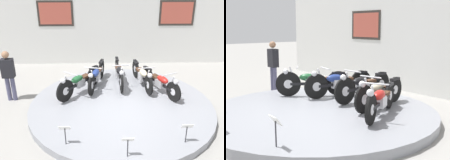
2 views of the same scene
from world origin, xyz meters
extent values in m
plane|color=gray|center=(0.00, 0.00, 0.00)|extent=(60.00, 60.00, 0.00)
cylinder|color=gray|center=(0.00, 0.00, 0.10)|extent=(5.28, 5.28, 0.19)
cube|color=silver|center=(0.00, 3.91, 1.91)|extent=(14.00, 0.20, 3.81)
cube|color=#2D2823|center=(-2.40, 3.80, 2.10)|extent=(1.40, 0.02, 1.00)
cube|color=#B24C3D|center=(-2.40, 3.80, 2.10)|extent=(1.24, 0.02, 0.84)
cylinder|color=black|center=(-1.63, 0.16, 0.53)|extent=(0.44, 0.58, 0.67)
cylinder|color=silver|center=(-1.63, 0.16, 0.53)|extent=(0.19, 0.23, 0.24)
cylinder|color=black|center=(-0.84, 1.25, 0.53)|extent=(0.44, 0.58, 0.67)
cylinder|color=silver|center=(-0.84, 1.25, 0.53)|extent=(0.19, 0.23, 0.24)
cube|color=black|center=(-1.23, 0.70, 0.53)|extent=(0.79, 1.05, 0.07)
cube|color=silver|center=(-1.25, 0.67, 0.55)|extent=(0.35, 0.38, 0.24)
ellipsoid|color=#1E562D|center=(-1.31, 0.59, 0.71)|extent=(0.46, 0.52, 0.20)
cube|color=#472D1E|center=(-1.10, 0.88, 0.67)|extent=(0.35, 0.38, 0.07)
cube|color=black|center=(-0.84, 1.25, 0.82)|extent=(0.29, 0.35, 0.06)
cylinder|color=silver|center=(-1.54, 0.28, 0.73)|extent=(0.18, 0.23, 0.54)
cylinder|color=silver|center=(-1.48, 0.37, 0.99)|extent=(0.46, 0.34, 0.03)
sphere|color=silver|center=(-1.66, 0.11, 0.87)|extent=(0.15, 0.15, 0.15)
cylinder|color=black|center=(-0.88, 0.55, 0.52)|extent=(0.19, 0.66, 0.66)
cylinder|color=silver|center=(-0.88, 0.55, 0.52)|extent=(0.11, 0.24, 0.23)
cylinder|color=black|center=(-0.60, 1.87, 0.52)|extent=(0.19, 0.66, 0.66)
cylinder|color=silver|center=(-0.60, 1.87, 0.52)|extent=(0.11, 0.24, 0.23)
cube|color=black|center=(-0.74, 1.21, 0.52)|extent=(0.33, 1.23, 0.07)
cube|color=silver|center=(-0.75, 1.17, 0.54)|extent=(0.26, 0.36, 0.24)
ellipsoid|color=navy|center=(-0.77, 1.07, 0.70)|extent=(0.32, 0.52, 0.20)
cube|color=#472D1E|center=(-0.69, 1.42, 0.66)|extent=(0.26, 0.36, 0.07)
cube|color=black|center=(-0.60, 1.87, 0.81)|extent=(0.17, 0.37, 0.06)
cylinder|color=silver|center=(-0.85, 0.70, 0.72)|extent=(0.10, 0.25, 0.54)
cylinder|color=silver|center=(-0.83, 0.80, 0.98)|extent=(0.53, 0.15, 0.03)
sphere|color=silver|center=(-0.89, 0.49, 0.86)|extent=(0.15, 0.15, 0.15)
cylinder|color=black|center=(0.04, 0.73, 0.53)|extent=(0.10, 0.67, 0.67)
cylinder|color=silver|center=(0.04, 0.73, 0.53)|extent=(0.08, 0.24, 0.23)
cylinder|color=black|center=(-0.04, 2.07, 0.53)|extent=(0.10, 0.67, 0.67)
cylinder|color=silver|center=(-0.04, 2.07, 0.53)|extent=(0.08, 0.24, 0.23)
cube|color=black|center=(0.00, 1.40, 0.53)|extent=(0.15, 1.24, 0.07)
cube|color=silver|center=(0.00, 1.36, 0.55)|extent=(0.22, 0.33, 0.24)
ellipsoid|color=black|center=(0.01, 1.26, 0.71)|extent=(0.25, 0.49, 0.20)
cube|color=#472D1E|center=(-0.01, 1.62, 0.67)|extent=(0.22, 0.33, 0.07)
cube|color=black|center=(-0.04, 2.07, 0.81)|extent=(0.12, 0.37, 0.06)
cylinder|color=silver|center=(0.03, 0.87, 0.73)|extent=(0.06, 0.25, 0.54)
cylinder|color=silver|center=(0.03, 0.98, 0.99)|extent=(0.54, 0.07, 0.03)
sphere|color=silver|center=(0.05, 0.67, 0.87)|extent=(0.15, 0.15, 0.15)
cylinder|color=black|center=(0.87, 0.55, 0.51)|extent=(0.17, 0.63, 0.63)
cylinder|color=silver|center=(0.87, 0.55, 0.51)|extent=(0.11, 0.23, 0.22)
cylinder|color=black|center=(0.61, 1.87, 0.51)|extent=(0.17, 0.63, 0.63)
cylinder|color=silver|center=(0.61, 1.87, 0.51)|extent=(0.11, 0.23, 0.22)
cube|color=black|center=(0.74, 1.21, 0.51)|extent=(0.31, 1.23, 0.07)
cube|color=silver|center=(0.75, 1.17, 0.53)|extent=(0.26, 0.35, 0.24)
ellipsoid|color=beige|center=(0.77, 1.07, 0.69)|extent=(0.31, 0.51, 0.20)
cube|color=#472D1E|center=(0.70, 1.43, 0.65)|extent=(0.26, 0.35, 0.07)
cube|color=black|center=(0.61, 1.87, 0.77)|extent=(0.17, 0.37, 0.06)
cylinder|color=silver|center=(0.84, 0.69, 0.71)|extent=(0.09, 0.25, 0.54)
cylinder|color=silver|center=(0.82, 0.80, 0.97)|extent=(0.54, 0.13, 0.03)
sphere|color=silver|center=(0.88, 0.49, 0.85)|extent=(0.15, 0.15, 0.15)
cylinder|color=black|center=(1.53, 0.10, 0.49)|extent=(0.31, 0.56, 0.60)
cylinder|color=silver|center=(1.53, 0.10, 0.49)|extent=(0.15, 0.22, 0.21)
cylinder|color=black|center=(0.93, 1.31, 0.49)|extent=(0.31, 0.56, 0.60)
cylinder|color=silver|center=(0.93, 1.31, 0.49)|extent=(0.15, 0.22, 0.21)
cube|color=black|center=(1.23, 0.70, 0.49)|extent=(0.61, 1.15, 0.07)
cube|color=silver|center=(1.25, 0.67, 0.51)|extent=(0.32, 0.38, 0.24)
ellipsoid|color=red|center=(1.29, 0.58, 0.67)|extent=(0.41, 0.53, 0.20)
cube|color=#472D1E|center=(1.13, 0.90, 0.63)|extent=(0.32, 0.38, 0.07)
cube|color=black|center=(0.93, 1.31, 0.75)|extent=(0.25, 0.37, 0.06)
cylinder|color=silver|center=(1.46, 0.23, 0.69)|extent=(0.15, 0.24, 0.54)
cylinder|color=silver|center=(1.42, 0.33, 0.95)|extent=(0.50, 0.27, 0.03)
sphere|color=silver|center=(1.56, 0.04, 0.83)|extent=(0.15, 0.15, 0.15)
cylinder|color=#333338|center=(1.36, -1.85, 0.40)|extent=(0.02, 0.02, 0.42)
cube|color=white|center=(1.36, -1.85, 0.63)|extent=(0.26, 0.11, 0.15)
cylinder|color=#4C4C6B|center=(-3.45, 0.65, 0.39)|extent=(0.13, 0.13, 0.77)
cylinder|color=#4C4C6B|center=(-3.29, 0.65, 0.39)|extent=(0.13, 0.13, 0.77)
cube|color=black|center=(-3.37, 0.65, 1.06)|extent=(0.36, 0.22, 0.58)
sphere|color=#9E7051|center=(-3.37, 0.65, 1.49)|extent=(0.21, 0.21, 0.21)
camera|label=1|loc=(-0.44, -6.66, 3.96)|focal=42.00mm
camera|label=2|loc=(5.57, -4.07, 2.08)|focal=50.00mm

